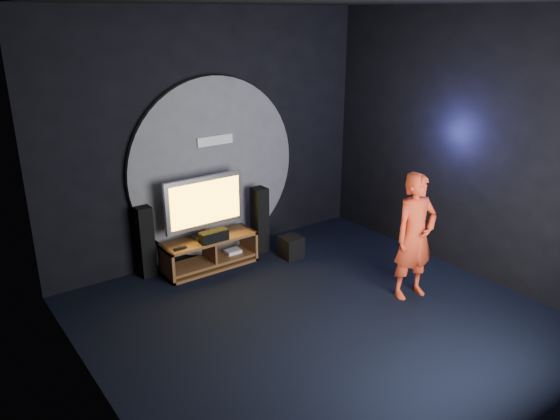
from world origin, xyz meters
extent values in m
plane|color=black|center=(0.00, 0.00, 0.00)|extent=(5.00, 5.00, 0.00)
cube|color=black|center=(0.00, 2.50, 1.75)|extent=(5.00, 0.04, 3.50)
cube|color=black|center=(0.00, -2.50, 1.75)|extent=(5.00, 0.04, 3.50)
cube|color=black|center=(-2.50, 0.00, 1.75)|extent=(0.04, 5.00, 3.50)
cube|color=black|center=(2.50, 0.00, 1.75)|extent=(0.04, 5.00, 3.50)
cube|color=black|center=(0.00, 0.00, 3.50)|extent=(5.00, 5.00, 0.01)
cylinder|color=#515156|center=(0.00, 2.44, 1.30)|extent=(2.60, 0.08, 2.60)
cube|color=white|center=(0.00, 2.39, 1.72)|extent=(0.55, 0.03, 0.13)
cube|color=brown|center=(-0.35, 2.05, 0.43)|extent=(1.34, 0.45, 0.04)
cube|color=brown|center=(-0.35, 2.05, 0.10)|extent=(1.30, 0.42, 0.04)
cube|color=brown|center=(-1.00, 2.05, 0.23)|extent=(0.04, 0.45, 0.45)
cube|color=brown|center=(0.30, 2.05, 0.23)|extent=(0.04, 0.45, 0.45)
cube|color=brown|center=(-0.35, 2.05, 0.27)|extent=(0.03, 0.40, 0.29)
cube|color=brown|center=(-0.35, 2.05, 0.02)|extent=(1.34, 0.45, 0.04)
cube|color=white|center=(0.03, 2.05, 0.14)|extent=(0.22, 0.16, 0.05)
cube|color=#B2B2B9|center=(-0.35, 2.12, 0.47)|extent=(0.36, 0.22, 0.04)
cylinder|color=#B2B2B9|center=(-0.35, 2.12, 0.54)|extent=(0.07, 0.07, 0.10)
cube|color=#B2B2B9|center=(-0.35, 2.12, 0.95)|extent=(1.18, 0.06, 0.73)
cube|color=#FBAE23|center=(-0.35, 2.09, 0.95)|extent=(1.05, 0.01, 0.60)
cube|color=black|center=(-0.35, 1.90, 0.53)|extent=(0.40, 0.15, 0.15)
cube|color=black|center=(-0.84, 1.93, 0.46)|extent=(0.18, 0.05, 0.02)
cube|color=black|center=(-1.16, 2.34, 0.50)|extent=(0.20, 0.22, 1.00)
cube|color=black|center=(0.54, 2.11, 0.50)|extent=(0.20, 0.22, 1.00)
cube|color=black|center=(0.78, 1.65, 0.16)|extent=(0.29, 0.29, 0.32)
imported|color=red|center=(1.33, -0.15, 0.81)|extent=(0.64, 0.48, 1.61)
camera|label=1|loc=(-3.64, -4.19, 3.40)|focal=35.00mm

